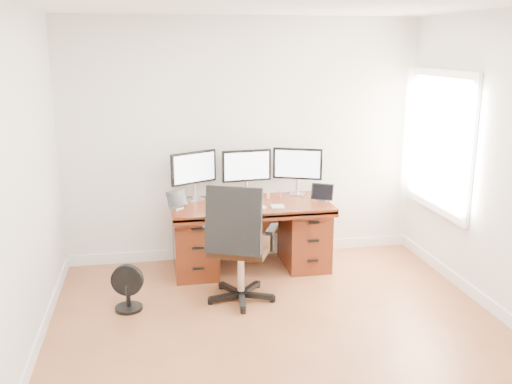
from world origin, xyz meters
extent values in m
plane|color=#915837|center=(0.00, 0.00, 0.00)|extent=(4.50, 4.50, 0.00)
cube|color=silver|center=(0.00, 2.25, 1.35)|extent=(4.00, 0.10, 2.70)
cube|color=white|center=(1.97, 1.50, 1.40)|extent=(0.04, 1.30, 1.50)
cube|color=white|center=(1.95, 1.50, 1.40)|extent=(0.01, 1.15, 1.35)
cube|color=#592311|center=(0.00, 1.80, 0.72)|extent=(1.70, 0.80, 0.05)
cube|color=#592311|center=(-0.60, 1.83, 0.35)|extent=(0.45, 0.70, 0.70)
cube|color=#592311|center=(0.60, 1.83, 0.35)|extent=(0.45, 0.70, 0.70)
cube|color=#441A0C|center=(0.00, 2.10, 0.50)|extent=(0.74, 0.03, 0.40)
cylinder|color=black|center=(-0.23, 1.06, 0.04)|extent=(0.82, 0.82, 0.09)
cylinder|color=silver|center=(-0.23, 1.06, 0.31)|extent=(0.07, 0.07, 0.45)
cube|color=black|center=(-0.23, 1.06, 0.53)|extent=(0.70, 0.68, 0.08)
cube|color=black|center=(-0.33, 0.83, 0.87)|extent=(0.49, 0.26, 0.61)
cube|color=black|center=(-0.51, 1.18, 0.74)|extent=(0.17, 0.27, 0.03)
cube|color=black|center=(0.05, 0.94, 0.74)|extent=(0.17, 0.27, 0.03)
cylinder|color=black|center=(-1.29, 1.02, 0.02)|extent=(0.25, 0.25, 0.03)
cylinder|color=black|center=(-1.29, 1.02, 0.14)|extent=(0.04, 0.04, 0.21)
cylinder|color=black|center=(-1.29, 1.02, 0.29)|extent=(0.30, 0.13, 0.30)
cube|color=silver|center=(-0.58, 2.07, 0.76)|extent=(0.22, 0.21, 0.01)
cylinder|color=silver|center=(-0.58, 2.07, 0.84)|extent=(0.04, 0.04, 0.18)
cube|color=black|center=(-0.58, 2.07, 1.10)|extent=(0.51, 0.28, 0.35)
cube|color=white|center=(-0.57, 2.05, 1.10)|extent=(0.45, 0.23, 0.30)
cube|color=silver|center=(0.00, 2.07, 0.76)|extent=(0.19, 0.16, 0.01)
cylinder|color=silver|center=(0.00, 2.07, 0.84)|extent=(0.04, 0.04, 0.18)
cube|color=black|center=(0.00, 2.07, 1.10)|extent=(0.55, 0.09, 0.35)
cube|color=white|center=(0.00, 2.05, 1.10)|extent=(0.50, 0.05, 0.30)
cube|color=silver|center=(0.58, 2.07, 0.76)|extent=(0.22, 0.20, 0.01)
cylinder|color=silver|center=(0.58, 2.07, 0.84)|extent=(0.04, 0.04, 0.18)
cube|color=black|center=(0.58, 2.07, 1.10)|extent=(0.52, 0.24, 0.35)
cube|color=white|center=(0.57, 2.05, 1.10)|extent=(0.46, 0.19, 0.30)
cube|color=silver|center=(-0.78, 1.75, 0.76)|extent=(0.13, 0.12, 0.01)
cube|color=black|center=(-0.78, 1.75, 0.85)|extent=(0.24, 0.19, 0.17)
cube|color=silver|center=(0.78, 1.75, 0.76)|extent=(0.13, 0.12, 0.01)
cube|color=black|center=(0.78, 1.75, 0.85)|extent=(0.24, 0.17, 0.17)
cube|color=white|center=(-0.01, 1.58, 0.76)|extent=(0.28, 0.20, 0.01)
cube|color=#B8BABF|center=(0.25, 1.61, 0.76)|extent=(0.14, 0.14, 0.01)
cube|color=black|center=(-0.29, 1.58, 0.76)|extent=(0.27, 0.22, 0.01)
cube|color=black|center=(-0.05, 1.75, 0.76)|extent=(0.14, 0.08, 0.01)
cylinder|color=#DEDD5B|center=(-0.35, 1.95, 0.78)|extent=(0.03, 0.03, 0.06)
sphere|color=#DEDD5B|center=(-0.35, 1.95, 0.82)|extent=(0.03, 0.03, 0.03)
cylinder|color=#5298E3|center=(-0.26, 1.95, 0.78)|extent=(0.03, 0.03, 0.06)
sphere|color=#5298E3|center=(-0.26, 1.95, 0.82)|extent=(0.03, 0.03, 0.03)
cylinder|color=#A35BD3|center=(-0.11, 1.95, 0.78)|extent=(0.03, 0.03, 0.06)
sphere|color=#A35BD3|center=(-0.11, 1.95, 0.82)|extent=(0.03, 0.03, 0.03)
cylinder|color=orange|center=(0.11, 1.95, 0.78)|extent=(0.03, 0.03, 0.06)
sphere|color=orange|center=(0.11, 1.95, 0.82)|extent=(0.03, 0.03, 0.03)
cylinder|color=pink|center=(0.22, 1.95, 0.78)|extent=(0.03, 0.03, 0.06)
sphere|color=pink|center=(0.22, 1.95, 0.82)|extent=(0.03, 0.03, 0.03)
cylinder|color=brown|center=(0.35, 1.95, 0.78)|extent=(0.03, 0.03, 0.06)
sphere|color=brown|center=(0.35, 1.95, 0.82)|extent=(0.03, 0.03, 0.03)
camera|label=1|loc=(-1.02, -3.98, 2.39)|focal=40.00mm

